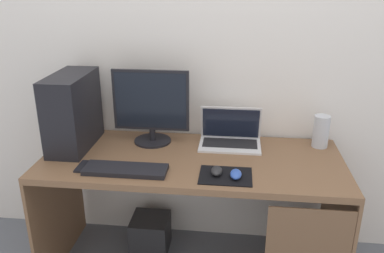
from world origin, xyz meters
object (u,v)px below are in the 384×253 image
at_px(monitor, 151,108).
at_px(mouse_left, 217,171).
at_px(speaker, 321,131).
at_px(mouse_right, 236,174).
at_px(cell_phone, 84,166).
at_px(subwoofer, 151,234).
at_px(laptop, 230,137).
at_px(keyboard, 126,170).
at_px(pc_tower, 73,111).

distance_m(monitor, mouse_left, 0.58).
bearing_deg(speaker, mouse_right, -137.16).
bearing_deg(monitor, cell_phone, -127.55).
height_order(mouse_left, subwoofer, mouse_left).
bearing_deg(laptop, subwoofer, -172.45).
bearing_deg(subwoofer, keyboard, -95.07).
xyz_separation_m(speaker, keyboard, (-1.03, -0.44, -0.08)).
xyz_separation_m(pc_tower, laptop, (0.89, 0.12, -0.17)).
distance_m(pc_tower, laptop, 0.91).
xyz_separation_m(monitor, laptop, (0.46, 0.02, -0.17)).
relative_size(mouse_left, cell_phone, 0.74).
height_order(keyboard, mouse_left, mouse_left).
height_order(mouse_left, cell_phone, mouse_left).
relative_size(monitor, mouse_right, 4.59).
relative_size(monitor, subwoofer, 1.90).
relative_size(laptop, cell_phone, 2.72).
relative_size(keyboard, cell_phone, 3.23).
bearing_deg(mouse_right, speaker, 42.84).
distance_m(pc_tower, cell_phone, 0.37).
bearing_deg(cell_phone, laptop, 27.51).
height_order(pc_tower, speaker, pc_tower).
relative_size(monitor, laptop, 1.25).
distance_m(laptop, keyboard, 0.66).
xyz_separation_m(speaker, cell_phone, (-1.25, -0.41, -0.09)).
relative_size(keyboard, mouse_right, 4.38).
relative_size(monitor, speaker, 2.35).
height_order(keyboard, subwoofer, keyboard).
height_order(monitor, mouse_right, monitor).
height_order(pc_tower, cell_phone, pc_tower).
relative_size(laptop, speaker, 1.89).
distance_m(monitor, keyboard, 0.44).
relative_size(speaker, subwoofer, 0.81).
distance_m(speaker, mouse_right, 0.65).
xyz_separation_m(pc_tower, mouse_left, (0.83, -0.27, -0.19)).
bearing_deg(mouse_left, speaker, 36.10).
bearing_deg(mouse_left, mouse_right, -14.74).
distance_m(mouse_left, subwoofer, 0.84).
bearing_deg(cell_phone, pc_tower, 119.19).
bearing_deg(mouse_right, mouse_left, 165.26).
xyz_separation_m(speaker, subwoofer, (-1.00, -0.09, -0.71)).
distance_m(mouse_left, mouse_right, 0.10).
relative_size(mouse_right, subwoofer, 0.41).
bearing_deg(laptop, mouse_right, -84.62).
relative_size(pc_tower, keyboard, 1.02).
bearing_deg(mouse_left, laptop, 81.75).
xyz_separation_m(pc_tower, cell_phone, (0.15, -0.26, -0.21)).
xyz_separation_m(monitor, speaker, (0.97, 0.05, -0.12)).
bearing_deg(mouse_left, keyboard, -177.50).
relative_size(pc_tower, subwoofer, 1.84).
bearing_deg(subwoofer, cell_phone, -128.48).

